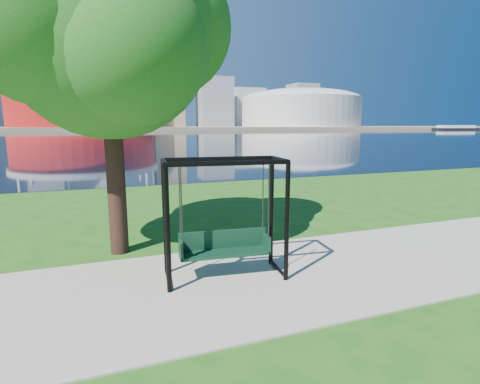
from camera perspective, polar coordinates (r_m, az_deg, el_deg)
ground at (r=7.98m, az=1.43°, el=-11.78°), size 900.00×900.00×0.00m
path at (r=7.55m, az=2.90°, el=-12.99°), size 120.00×4.00×0.03m
river at (r=108.93m, az=-19.38°, el=7.99°), size 900.00×180.00×0.02m
far_bank at (r=312.87m, az=-20.42°, el=9.13°), size 900.00×228.00×2.00m
stadium at (r=242.22m, az=-22.88°, el=12.00°), size 83.00×83.00×32.00m
arena at (r=278.65m, az=9.22°, el=12.64°), size 84.00×84.00×26.56m
skyline at (r=327.91m, az=-21.61°, el=15.19°), size 392.00×66.00×96.50m
swing at (r=7.28m, az=-2.42°, el=-4.47°), size 2.41×1.26×2.36m
park_tree at (r=9.28m, az=-19.98°, el=22.59°), size 5.88×5.31×7.30m
barge at (r=292.68m, az=30.04°, el=8.47°), size 31.83×12.56×3.10m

